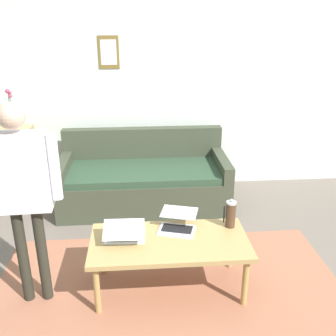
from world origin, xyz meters
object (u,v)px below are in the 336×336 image
Objects in this scene: couch at (144,181)px; coffee_table at (170,245)px; laptop_center at (178,224)px; side_shelf at (19,164)px; laptop_left at (125,234)px; flower_vase at (11,115)px; french_press at (231,214)px; person_standing at (21,182)px.

coffee_table is at bearing 96.30° from couch.
laptop_center is 0.44× the size of side_shelf.
laptop_left is 0.83× the size of laptop_center.
couch is at bearing -96.79° from laptop_left.
laptop_center is (-0.26, 1.45, 0.22)m from couch.
flower_vase reaches higher than couch.
laptop_left is 0.92m from french_press.
flower_vase is at bearing -9.30° from couch.
flower_vase reaches higher than coffee_table.
person_standing is at bearing 61.19° from couch.
french_press is 2.85m from side_shelf.
person_standing is at bearing 7.67° from french_press.
laptop_left is 0.36× the size of side_shelf.
person_standing is at bearing 2.24° from coffee_table.
french_press is 0.16× the size of person_standing.
couch is at bearing -79.69° from laptop_center.
laptop_center is 2.49m from side_shelf.
side_shelf is at bearing -36.78° from french_press.
laptop_left is 0.21× the size of person_standing.
french_press is (-0.46, -0.00, 0.08)m from laptop_center.
person_standing is at bearing 10.50° from laptop_center.
laptop_center is 2.56m from flower_vase.
person_standing reaches higher than coffee_table.
person_standing is at bearing 108.23° from side_shelf.
side_shelf is at bearing -71.77° from person_standing.
person_standing reaches higher than flower_vase.
person_standing is (1.64, 0.22, 0.46)m from french_press.
coffee_table is 1.27m from person_standing.
couch is 4.89× the size of laptop_center.
french_press is at bearing -171.86° from laptop_left.
couch is at bearing -63.46° from french_press.
coffee_table is 1.39× the size of side_shelf.
laptop_center is 1.53× the size of french_press.
person_standing reaches higher than side_shelf.
laptop_center is (-0.08, -0.18, 0.09)m from coffee_table.
laptop_center is at bearing -164.13° from laptop_left.
french_press is at bearing -161.87° from coffee_table.
flower_vase reaches higher than side_shelf.
side_shelf is at bearing -43.17° from laptop_center.
side_shelf is at bearing -9.22° from couch.
person_standing is (0.73, 0.09, 0.53)m from laptop_left.
french_press reaches higher than laptop_center.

